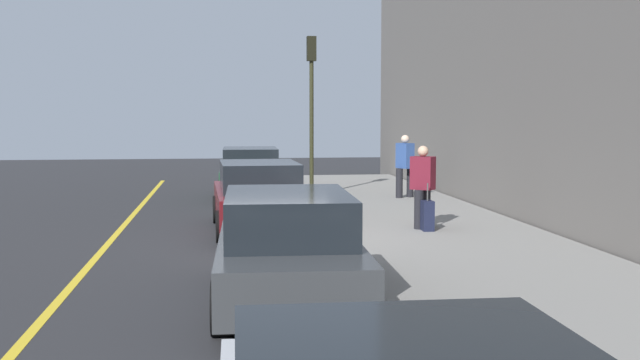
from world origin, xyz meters
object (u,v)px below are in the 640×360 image
pedestrian_blue_coat (405,164)px  pedestrian_burgundy_coat (423,184)px  traffic_light_pole (311,89)px  parked_car_maroon (259,197)px  parked_car_charcoal (287,248)px  parked_car_green (250,172)px  rolling_suitcase (427,216)px

pedestrian_blue_coat → pedestrian_burgundy_coat: bearing=169.8°
pedestrian_burgundy_coat → traffic_light_pole: traffic_light_pole is taller
parked_car_maroon → pedestrian_burgundy_coat: 3.52m
parked_car_charcoal → parked_car_maroon: 6.29m
parked_car_maroon → parked_car_green: size_ratio=1.00×
pedestrian_burgundy_coat → pedestrian_blue_coat: 5.75m
parked_car_charcoal → parked_car_green: bearing=-0.0°
parked_car_green → pedestrian_burgundy_coat: pedestrian_burgundy_coat is taller
pedestrian_blue_coat → traffic_light_pole: 3.46m
parked_car_green → rolling_suitcase: parked_car_green is taller
pedestrian_burgundy_coat → traffic_light_pole: (6.52, 1.56, 2.18)m
parked_car_charcoal → pedestrian_blue_coat: bearing=-21.4°
rolling_suitcase → pedestrian_burgundy_coat: bearing=-0.3°
parked_car_green → pedestrian_blue_coat: (-1.98, -4.33, 0.35)m
parked_car_maroon → rolling_suitcase: parked_car_maroon is taller
parked_car_charcoal → pedestrian_blue_coat: pedestrian_blue_coat is taller
parked_car_charcoal → parked_car_maroon: (6.29, 0.07, -0.00)m
parked_car_charcoal → parked_car_green: size_ratio=1.07×
parked_car_maroon → pedestrian_blue_coat: (4.75, -4.40, 0.35)m
pedestrian_blue_coat → rolling_suitcase: bearing=170.5°
parked_car_charcoal → pedestrian_blue_coat: 11.87m
parked_car_maroon → pedestrian_burgundy_coat: (-0.91, -3.39, 0.31)m
pedestrian_burgundy_coat → pedestrian_blue_coat: pedestrian_blue_coat is taller
parked_car_maroon → rolling_suitcase: (-1.30, -3.38, -0.30)m
parked_car_maroon → parked_car_green: (6.73, -0.07, 0.00)m
rolling_suitcase → parked_car_green: bearing=22.4°
pedestrian_burgundy_coat → parked_car_maroon: bearing=75.0°
parked_car_green → pedestrian_burgundy_coat: size_ratio=2.55×
parked_car_green → rolling_suitcase: (-8.03, -3.31, -0.30)m
pedestrian_blue_coat → traffic_light_pole: size_ratio=0.39×
traffic_light_pole → parked_car_maroon: bearing=162.0°
traffic_light_pole → rolling_suitcase: size_ratio=4.72×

